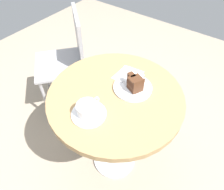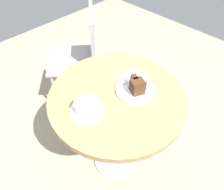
% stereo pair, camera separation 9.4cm
% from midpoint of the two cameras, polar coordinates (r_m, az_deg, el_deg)
% --- Properties ---
extents(ground_plane, '(4.40, 4.40, 0.01)m').
position_cam_midpoint_polar(ground_plane, '(1.61, 2.63, -17.94)').
color(ground_plane, gray).
rests_on(ground_plane, ground).
extents(cafe_table, '(0.69, 0.69, 0.73)m').
position_cam_midpoint_polar(cafe_table, '(1.09, 3.70, -4.51)').
color(cafe_table, '#A37F51').
rests_on(cafe_table, ground).
extents(saucer, '(0.16, 0.16, 0.01)m').
position_cam_midpoint_polar(saucer, '(0.92, -4.37, -4.74)').
color(saucer, white).
rests_on(saucer, cafe_table).
extents(coffee_cup, '(0.13, 0.10, 0.06)m').
position_cam_midpoint_polar(coffee_cup, '(0.90, -4.60, -3.28)').
color(coffee_cup, white).
rests_on(coffee_cup, saucer).
extents(teaspoon, '(0.10, 0.04, 0.00)m').
position_cam_midpoint_polar(teaspoon, '(0.95, -4.35, -1.98)').
color(teaspoon, silver).
rests_on(teaspoon, saucer).
extents(cake_plate, '(0.20, 0.20, 0.01)m').
position_cam_midpoint_polar(cake_plate, '(1.02, 9.22, 1.34)').
color(cake_plate, white).
rests_on(cake_plate, cafe_table).
extents(cake_slice, '(0.08, 0.10, 0.08)m').
position_cam_midpoint_polar(cake_slice, '(0.98, 9.86, 2.46)').
color(cake_slice, '#422619').
rests_on(cake_slice, cake_plate).
extents(fork, '(0.07, 0.13, 0.00)m').
position_cam_midpoint_polar(fork, '(1.02, 7.03, 2.56)').
color(fork, silver).
rests_on(fork, cake_plate).
extents(napkin, '(0.15, 0.14, 0.00)m').
position_cam_midpoint_polar(napkin, '(1.09, 8.69, 4.83)').
color(napkin, silver).
rests_on(napkin, cafe_table).
extents(cafe_chair, '(0.54, 0.54, 0.86)m').
position_cam_midpoint_polar(cafe_chair, '(1.62, -6.94, 11.66)').
color(cafe_chair, '#9E9EA3').
rests_on(cafe_chair, ground).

